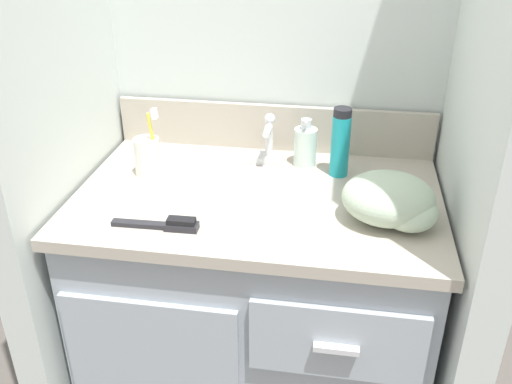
{
  "coord_description": "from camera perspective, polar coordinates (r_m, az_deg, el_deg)",
  "views": [
    {
      "loc": [
        0.2,
        -1.24,
        1.5
      ],
      "look_at": [
        0.0,
        -0.03,
        0.85
      ],
      "focal_mm": 40.0,
      "sensor_mm": 36.0,
      "label": 1
    }
  ],
  "objects": [
    {
      "name": "shaving_cream_can",
      "position": [
        1.5,
        8.44,
        4.92
      ],
      "size": [
        0.05,
        0.05,
        0.19
      ],
      "color": "teal",
      "rests_on": "vanity"
    },
    {
      "name": "hairbrush",
      "position": [
        1.29,
        -8.85,
        -3.22
      ],
      "size": [
        0.2,
        0.03,
        0.03
      ],
      "rotation": [
        0.0,
        0.0,
        0.02
      ],
      "color": "#232328",
      "rests_on": "vanity"
    },
    {
      "name": "backsplash",
      "position": [
        1.65,
        1.75,
        6.47
      ],
      "size": [
        0.91,
        0.02,
        0.13
      ],
      "color": "#B2A899",
      "rests_on": "vanity"
    },
    {
      "name": "sink_faucet",
      "position": [
        1.58,
        1.29,
        4.63
      ],
      "size": [
        0.09,
        0.09,
        0.14
      ],
      "color": "silver",
      "rests_on": "vanity"
    },
    {
      "name": "hand_towel",
      "position": [
        1.32,
        13.54,
        -0.91
      ],
      "size": [
        0.22,
        0.18,
        0.11
      ],
      "color": "#A8BCA3",
      "rests_on": "vanity"
    },
    {
      "name": "toothbrush_cup",
      "position": [
        1.53,
        -10.78,
        3.56
      ],
      "size": [
        0.07,
        0.07,
        0.19
      ],
      "color": "white",
      "rests_on": "vanity"
    },
    {
      "name": "vanity",
      "position": [
        1.65,
        0.09,
        -12.38
      ],
      "size": [
        0.91,
        0.6,
        0.83
      ],
      "color": "#9EA8B2",
      "rests_on": "ground_plane"
    },
    {
      "name": "wall_left",
      "position": [
        1.48,
        -19.81,
        10.69
      ],
      "size": [
        0.08,
        0.66,
        2.2
      ],
      "primitive_type": "cube",
      "color": "silver",
      "rests_on": "ground_plane"
    },
    {
      "name": "wall_back",
      "position": [
        1.65,
        2.14,
        13.9
      ],
      "size": [
        1.09,
        0.08,
        2.2
      ],
      "primitive_type": "cube",
      "color": "silver",
      "rests_on": "ground_plane"
    },
    {
      "name": "wall_right",
      "position": [
        1.34,
        22.29,
        8.52
      ],
      "size": [
        0.08,
        0.66,
        2.2
      ],
      "primitive_type": "cube",
      "color": "silver",
      "rests_on": "ground_plane"
    },
    {
      "name": "soap_dispenser",
      "position": [
        1.56,
        4.95,
        4.64
      ],
      "size": [
        0.06,
        0.07,
        0.14
      ],
      "color": "silver",
      "rests_on": "vanity"
    }
  ]
}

